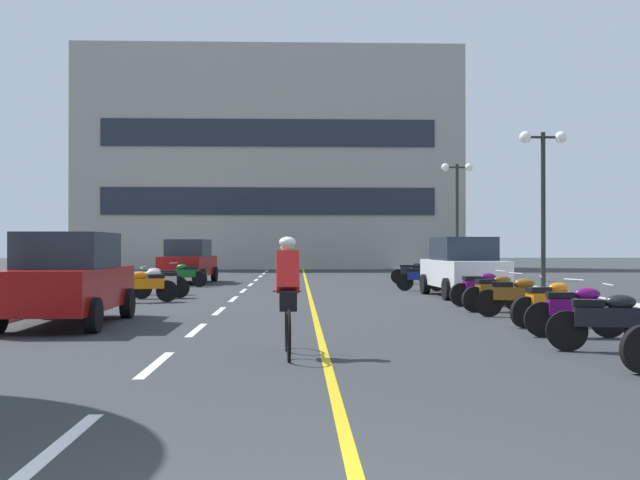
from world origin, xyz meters
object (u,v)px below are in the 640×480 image
(parked_car_near, at_px, (68,278))
(motorcycle_10, at_px, (160,280))
(parked_car_far, at_px, (188,261))
(street_lamp_far, at_px, (457,194))
(motorcycle_6, at_px, (495,292))
(motorcycle_13, at_px, (412,272))
(motorcycle_2, at_px, (607,320))
(motorcycle_12, at_px, (186,274))
(motorcycle_5, at_px, (515,296))
(motorcycle_11, at_px, (421,277))
(cyclist_rider, at_px, (288,293))
(street_lamp_mid, at_px, (543,174))
(motorcycle_8, at_px, (146,285))
(motorcycle_9, at_px, (160,282))
(motorcycle_4, at_px, (550,302))
(parked_car_mid, at_px, (463,267))
(motorcycle_3, at_px, (576,310))
(motorcycle_7, at_px, (481,288))

(parked_car_near, xyz_separation_m, motorcycle_10, (0.15, 9.01, -0.44))
(parked_car_far, bearing_deg, street_lamp_far, 13.68)
(motorcycle_6, height_order, motorcycle_13, same)
(motorcycle_2, xyz_separation_m, motorcycle_12, (-8.74, 17.65, 0.00))
(motorcycle_5, relative_size, motorcycle_12, 1.01)
(motorcycle_11, distance_m, cyclist_rider, 15.64)
(street_lamp_mid, distance_m, motorcycle_8, 12.24)
(motorcycle_9, xyz_separation_m, motorcycle_10, (-0.31, 1.68, 0.00))
(motorcycle_4, relative_size, motorcycle_8, 1.02)
(parked_car_near, height_order, motorcycle_2, parked_car_near)
(street_lamp_mid, height_order, motorcycle_11, street_lamp_mid)
(street_lamp_far, relative_size, motorcycle_2, 3.12)
(street_lamp_mid, height_order, motorcycle_9, street_lamp_mid)
(parked_car_near, relative_size, cyclist_rider, 2.38)
(parked_car_near, height_order, parked_car_mid, same)
(motorcycle_10, bearing_deg, street_lamp_mid, -6.44)
(motorcycle_3, height_order, motorcycle_4, same)
(street_lamp_mid, distance_m, motorcycle_13, 9.04)
(parked_car_mid, height_order, parked_car_far, same)
(parked_car_near, distance_m, motorcycle_2, 9.91)
(street_lamp_far, bearing_deg, cyclist_rider, -107.69)
(street_lamp_far, relative_size, cyclist_rider, 2.96)
(motorcycle_5, distance_m, motorcycle_7, 3.07)
(motorcycle_6, xyz_separation_m, motorcycle_12, (-8.91, 10.90, 0.00))
(street_lamp_mid, distance_m, motorcycle_2, 12.52)
(street_lamp_far, height_order, motorcycle_3, street_lamp_far)
(motorcycle_4, height_order, motorcycle_9, same)
(motorcycle_7, bearing_deg, parked_car_far, 127.54)
(motorcycle_2, relative_size, motorcycle_8, 1.03)
(street_lamp_far, bearing_deg, motorcycle_5, -98.31)
(motorcycle_7, height_order, motorcycle_10, same)
(motorcycle_2, bearing_deg, motorcycle_12, 116.35)
(parked_car_far, bearing_deg, street_lamp_mid, -36.05)
(street_lamp_mid, height_order, parked_car_near, street_lamp_mid)
(motorcycle_8, relative_size, motorcycle_11, 0.97)
(parked_car_near, bearing_deg, motorcycle_4, -4.10)
(parked_car_near, height_order, motorcycle_4, parked_car_near)
(motorcycle_2, distance_m, motorcycle_9, 14.24)
(motorcycle_3, bearing_deg, motorcycle_10, 128.78)
(motorcycle_7, distance_m, cyclist_rider, 9.88)
(street_lamp_mid, bearing_deg, motorcycle_3, -105.53)
(parked_car_mid, bearing_deg, street_lamp_far, 78.64)
(street_lamp_mid, distance_m, motorcycle_12, 13.53)
(motorcycle_9, height_order, motorcycle_10, same)
(parked_car_mid, height_order, motorcycle_9, parked_car_mid)
(motorcycle_4, height_order, motorcycle_7, same)
(street_lamp_mid, xyz_separation_m, cyclist_rider, (-7.64, -11.91, -2.86))
(motorcycle_13, bearing_deg, motorcycle_12, -167.28)
(motorcycle_2, height_order, motorcycle_13, same)
(parked_car_mid, bearing_deg, motorcycle_7, -94.89)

